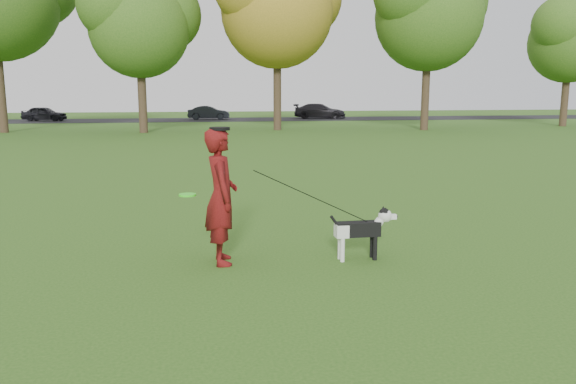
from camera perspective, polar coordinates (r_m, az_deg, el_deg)
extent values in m
plane|color=#285116|center=(8.50, -0.29, -5.86)|extent=(120.00, 120.00, 0.00)
cube|color=black|center=(48.14, -8.33, 7.28)|extent=(120.00, 7.00, 0.02)
imported|color=#530B0C|center=(7.71, -6.81, -0.46)|extent=(0.48, 0.70, 1.87)
cube|color=black|center=(7.96, 7.11, -3.76)|extent=(0.62, 0.19, 0.20)
cube|color=white|center=(7.90, 5.46, -3.92)|extent=(0.17, 0.20, 0.18)
cylinder|color=white|center=(7.90, 5.55, -5.87)|extent=(0.06, 0.06, 0.34)
cylinder|color=white|center=(8.03, 5.30, -5.61)|extent=(0.06, 0.06, 0.34)
cylinder|color=black|center=(8.04, 8.83, -5.67)|extent=(0.06, 0.06, 0.34)
cylinder|color=black|center=(8.16, 8.53, -5.42)|extent=(0.06, 0.06, 0.34)
cylinder|color=white|center=(8.03, 9.04, -3.30)|extent=(0.21, 0.12, 0.22)
sphere|color=white|center=(8.04, 9.83, -2.40)|extent=(0.19, 0.19, 0.19)
sphere|color=black|center=(8.03, 9.76, -2.13)|extent=(0.15, 0.15, 0.15)
cube|color=white|center=(8.08, 10.51, -2.48)|extent=(0.12, 0.07, 0.07)
sphere|color=black|center=(8.10, 10.96, -2.46)|extent=(0.04, 0.04, 0.04)
cone|color=black|center=(7.97, 9.89, -1.80)|extent=(0.07, 0.07, 0.08)
cone|color=black|center=(8.06, 9.65, -1.66)|extent=(0.07, 0.07, 0.08)
cylinder|color=black|center=(7.86, 5.03, -3.36)|extent=(0.22, 0.04, 0.28)
cylinder|color=black|center=(8.01, 8.62, -3.25)|extent=(0.14, 0.14, 0.02)
imported|color=black|center=(49.44, -23.52, 7.31)|extent=(3.62, 2.02, 1.16)
imported|color=black|center=(48.12, -8.06, 7.97)|extent=(3.57, 1.52, 1.14)
imported|color=black|center=(49.38, 3.26, 8.20)|extent=(4.82, 3.07, 1.30)
cylinder|color=#39FC1F|center=(7.54, -10.18, -0.28)|extent=(0.23, 0.23, 0.02)
cylinder|color=black|center=(7.59, -6.96, 6.40)|extent=(0.27, 0.27, 0.04)
cylinder|color=#38281C|center=(36.64, -27.19, 9.66)|extent=(0.48, 0.48, 5.46)
cylinder|color=#38281C|center=(33.66, -14.59, 9.42)|extent=(0.48, 0.48, 4.20)
sphere|color=#426B1E|center=(33.91, -14.93, 16.77)|extent=(5.60, 5.60, 5.60)
cylinder|color=#38281C|center=(34.97, -1.09, 10.45)|extent=(0.48, 0.48, 5.04)
sphere|color=#A58426|center=(35.38, -1.12, 18.91)|extent=(6.72, 6.72, 6.72)
cylinder|color=#38281C|center=(36.04, 13.80, 9.99)|extent=(0.48, 0.48, 4.83)
sphere|color=#426B1E|center=(36.40, 14.15, 17.86)|extent=(6.44, 6.44, 6.44)
cylinder|color=#38281C|center=(43.27, 26.31, 8.66)|extent=(0.48, 0.48, 3.99)
sphere|color=#426B1E|center=(43.43, 26.75, 14.09)|extent=(5.32, 5.32, 5.32)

